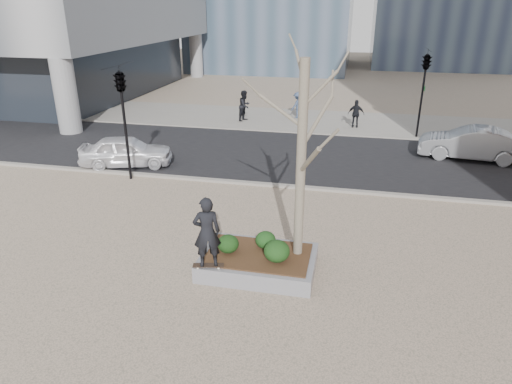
% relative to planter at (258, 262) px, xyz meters
% --- Properties ---
extents(ground, '(120.00, 120.00, 0.00)m').
position_rel_planter_xyz_m(ground, '(-1.00, 0.00, -0.23)').
color(ground, tan).
rests_on(ground, ground).
extents(street, '(60.00, 8.00, 0.02)m').
position_rel_planter_xyz_m(street, '(-1.00, 10.00, -0.21)').
color(street, black).
rests_on(street, ground).
extents(far_sidewalk, '(60.00, 6.00, 0.02)m').
position_rel_planter_xyz_m(far_sidewalk, '(-1.00, 17.00, -0.21)').
color(far_sidewalk, gray).
rests_on(far_sidewalk, ground).
extents(planter, '(3.00, 2.00, 0.45)m').
position_rel_planter_xyz_m(planter, '(0.00, 0.00, 0.00)').
color(planter, gray).
rests_on(planter, ground).
extents(planter_mulch, '(2.70, 1.70, 0.04)m').
position_rel_planter_xyz_m(planter_mulch, '(0.00, 0.00, 0.25)').
color(planter_mulch, '#382314').
rests_on(planter_mulch, planter).
extents(sycamore_tree, '(2.80, 2.80, 6.60)m').
position_rel_planter_xyz_m(sycamore_tree, '(1.00, 0.30, 3.56)').
color(sycamore_tree, gray).
rests_on(sycamore_tree, planter_mulch).
extents(shrub_left, '(0.57, 0.57, 0.48)m').
position_rel_planter_xyz_m(shrub_left, '(-0.80, -0.07, 0.51)').
color(shrub_left, black).
rests_on(shrub_left, planter_mulch).
extents(shrub_middle, '(0.55, 0.55, 0.47)m').
position_rel_planter_xyz_m(shrub_middle, '(0.12, 0.37, 0.50)').
color(shrub_middle, '#133C15').
rests_on(shrub_middle, planter_mulch).
extents(shrub_right, '(0.67, 0.67, 0.57)m').
position_rel_planter_xyz_m(shrub_right, '(0.53, -0.25, 0.55)').
color(shrub_right, '#133D15').
rests_on(shrub_right, planter_mulch).
extents(skateboard, '(0.80, 0.36, 0.08)m').
position_rel_planter_xyz_m(skateboard, '(-1.10, -0.87, 0.26)').
color(skateboard, black).
rests_on(skateboard, planter).
extents(skateboarder, '(0.79, 0.66, 1.85)m').
position_rel_planter_xyz_m(skateboarder, '(-1.10, -0.87, 1.22)').
color(skateboarder, black).
rests_on(skateboarder, skateboard).
extents(police_car, '(4.19, 2.67, 1.33)m').
position_rel_planter_xyz_m(police_car, '(-7.35, 7.00, 0.46)').
color(police_car, white).
rests_on(police_car, street).
extents(car_silver, '(4.62, 2.10, 1.47)m').
position_rel_planter_xyz_m(car_silver, '(7.43, 11.19, 0.53)').
color(car_silver, '#9EA1A6').
rests_on(car_silver, street).
extents(pedestrian_a, '(0.95, 1.06, 1.81)m').
position_rel_planter_xyz_m(pedestrian_a, '(-4.29, 16.16, 0.70)').
color(pedestrian_a, black).
rests_on(pedestrian_a, far_sidewalk).
extents(pedestrian_b, '(1.05, 1.17, 1.58)m').
position_rel_planter_xyz_m(pedestrian_b, '(-1.28, 17.55, 0.59)').
color(pedestrian_b, '#3C4D6C').
rests_on(pedestrian_b, far_sidewalk).
extents(pedestrian_c, '(0.92, 0.39, 1.57)m').
position_rel_planter_xyz_m(pedestrian_c, '(2.27, 15.89, 0.58)').
color(pedestrian_c, black).
rests_on(pedestrian_c, far_sidewalk).
extents(traffic_light_near, '(0.60, 2.48, 4.50)m').
position_rel_planter_xyz_m(traffic_light_near, '(-6.50, 5.60, 2.02)').
color(traffic_light_near, black).
rests_on(traffic_light_near, ground).
extents(traffic_light_far, '(0.60, 2.48, 4.50)m').
position_rel_planter_xyz_m(traffic_light_far, '(5.50, 14.60, 2.02)').
color(traffic_light_far, black).
rests_on(traffic_light_far, ground).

